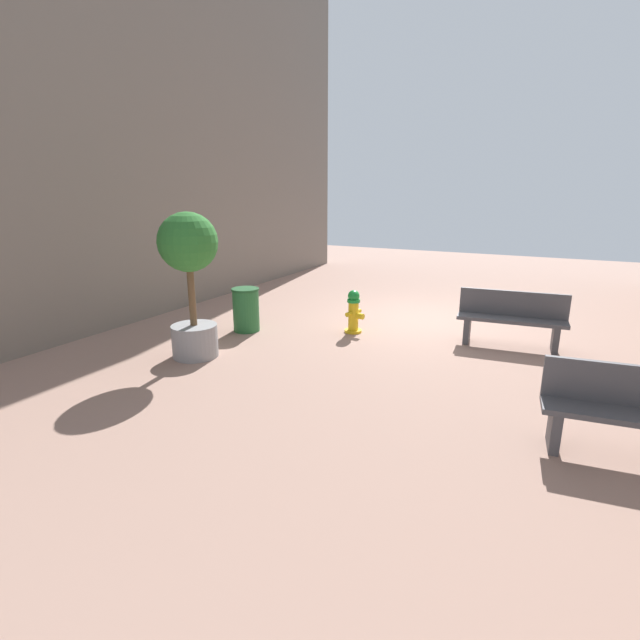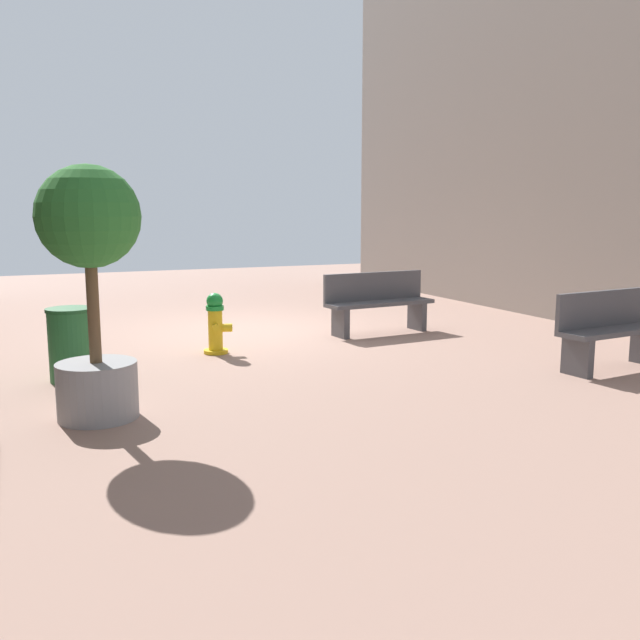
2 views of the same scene
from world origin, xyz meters
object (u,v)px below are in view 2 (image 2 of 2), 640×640
object	(u,v)px
planter_tree	(91,264)
trash_bin	(72,345)
bench_far	(610,329)
bench_near	(378,301)
fire_hydrant	(216,323)

from	to	relation	value
planter_tree	trash_bin	world-z (taller)	planter_tree
bench_far	trash_bin	xyz separation A→B (m)	(6.04, -2.00, -0.07)
bench_far	trash_bin	world-z (taller)	bench_far
bench_near	planter_tree	bearing A→B (deg)	32.74
bench_near	trash_bin	xyz separation A→B (m)	(4.65, 1.33, -0.08)
fire_hydrant	planter_tree	world-z (taller)	planter_tree
fire_hydrant	trash_bin	distance (m)	2.07
fire_hydrant	trash_bin	world-z (taller)	trash_bin
bench_near	fire_hydrant	bearing A→B (deg)	10.41
fire_hydrant	bench_far	size ratio (longest dim) A/B	0.51
fire_hydrant	planter_tree	size ratio (longest dim) A/B	0.35
trash_bin	bench_near	bearing A→B (deg)	-164.00
fire_hydrant	bench_near	size ratio (longest dim) A/B	0.45
fire_hydrant	planter_tree	bearing A→B (deg)	53.46
bench_near	trash_bin	distance (m)	4.84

